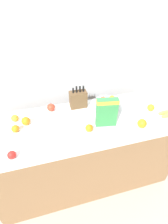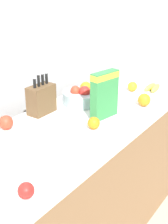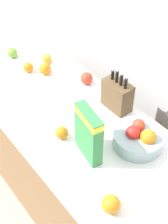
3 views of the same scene
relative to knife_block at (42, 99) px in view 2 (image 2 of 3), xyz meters
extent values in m
cube|color=silver|center=(0.00, 0.31, 0.29)|extent=(9.00, 0.06, 2.60)
cube|color=olive|center=(0.00, -0.26, -0.57)|extent=(1.92, 0.69, 0.89)
cube|color=white|center=(0.00, -0.26, -0.11)|extent=(1.95, 0.72, 0.03)
cube|color=brown|center=(0.00, 0.00, 0.00)|extent=(0.18, 0.10, 0.18)
cylinder|color=black|center=(-0.05, 0.00, 0.12)|extent=(0.02, 0.02, 0.06)
cube|color=silver|center=(-0.05, 0.00, 0.16)|extent=(0.01, 0.00, 0.02)
cylinder|color=black|center=(-0.02, 0.00, 0.12)|extent=(0.02, 0.02, 0.07)
cube|color=silver|center=(-0.02, 0.00, 0.18)|extent=(0.01, 0.00, 0.04)
cylinder|color=black|center=(0.02, 0.00, 0.12)|extent=(0.02, 0.02, 0.07)
cube|color=silver|center=(0.02, 0.00, 0.17)|extent=(0.01, 0.00, 0.02)
cylinder|color=black|center=(0.05, 0.00, 0.12)|extent=(0.02, 0.02, 0.06)
cube|color=silver|center=(0.05, 0.00, 0.17)|extent=(0.01, 0.00, 0.03)
cube|color=#338442|center=(0.17, -0.36, 0.05)|extent=(0.20, 0.09, 0.29)
cube|color=yellow|center=(0.17, -0.36, 0.17)|extent=(0.20, 0.09, 0.04)
cylinder|color=#99B2B7|center=(0.28, -0.11, -0.05)|extent=(0.27, 0.27, 0.08)
sphere|color=orange|center=(0.34, -0.10, 0.00)|extent=(0.08, 0.08, 0.08)
sphere|color=red|center=(0.25, -0.08, 0.00)|extent=(0.07, 0.07, 0.07)
sphere|color=red|center=(0.27, -0.14, 0.00)|extent=(0.08, 0.08, 0.08)
ellipsoid|color=yellow|center=(0.83, -0.37, -0.07)|extent=(0.17, 0.04, 0.04)
ellipsoid|color=yellow|center=(0.83, -0.42, -0.07)|extent=(0.18, 0.06, 0.04)
sphere|color=red|center=(-0.67, -0.53, -0.06)|extent=(0.07, 0.07, 0.07)
sphere|color=red|center=(-0.30, 0.00, -0.05)|extent=(0.08, 0.08, 0.08)
sphere|color=orange|center=(-0.01, -0.40, -0.06)|extent=(0.07, 0.07, 0.07)
sphere|color=orange|center=(0.71, -0.27, -0.06)|extent=(0.07, 0.07, 0.07)
sphere|color=orange|center=(0.49, -0.48, -0.05)|extent=(0.09, 0.09, 0.09)
camera|label=1|loc=(-0.36, -1.51, 1.02)|focal=28.00mm
camera|label=2|loc=(-1.35, -1.29, 0.70)|focal=50.00mm
camera|label=3|loc=(0.98, -1.02, 1.17)|focal=50.00mm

